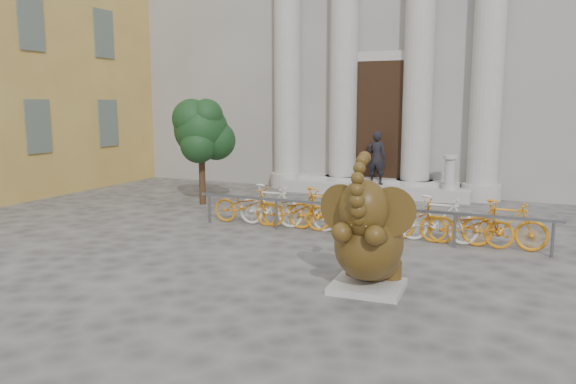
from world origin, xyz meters
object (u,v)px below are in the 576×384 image
at_px(bike_rack, 362,213).
at_px(pedestrian, 377,158).
at_px(elephant_statue, 368,241).
at_px(tree, 202,131).

distance_m(bike_rack, pedestrian, 5.50).
bearing_deg(pedestrian, bike_rack, 105.26).
relative_size(bike_rack, pedestrian, 4.78).
bearing_deg(bike_rack, elephant_statue, -72.06).
height_order(elephant_statue, bike_rack, elephant_statue).
distance_m(elephant_statue, tree, 8.46).
xyz_separation_m(elephant_statue, pedestrian, (-2.30, 8.88, 0.40)).
relative_size(elephant_statue, tree, 0.73).
bearing_deg(tree, bike_rack, -18.84).
distance_m(tree, pedestrian, 5.51).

